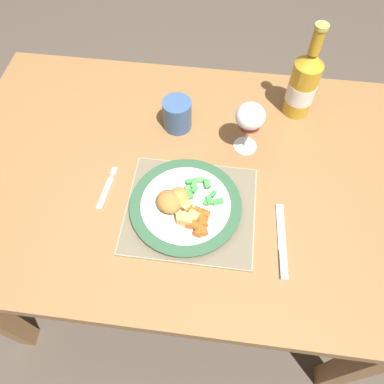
{
  "coord_description": "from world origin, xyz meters",
  "views": [
    {
      "loc": [
        0.1,
        -0.57,
        1.56
      ],
      "look_at": [
        0.04,
        -0.09,
        0.78
      ],
      "focal_mm": 35.0,
      "sensor_mm": 36.0,
      "label": 1
    }
  ],
  "objects_px": {
    "fork": "(106,191)",
    "table_knife": "(282,247)",
    "wine_glass": "(250,118)",
    "dinner_plate": "(186,206)",
    "drinking_cup": "(177,114)",
    "dining_table": "(182,190)",
    "bottle": "(303,84)"
  },
  "relations": [
    {
      "from": "wine_glass",
      "to": "bottle",
      "type": "bearing_deg",
      "value": 48.24
    },
    {
      "from": "dining_table",
      "to": "bottle",
      "type": "bearing_deg",
      "value": 40.5
    },
    {
      "from": "table_knife",
      "to": "fork",
      "type": "bearing_deg",
      "value": 167.36
    },
    {
      "from": "fork",
      "to": "wine_glass",
      "type": "xyz_separation_m",
      "value": [
        0.35,
        0.19,
        0.11
      ]
    },
    {
      "from": "bottle",
      "to": "wine_glass",
      "type": "bearing_deg",
      "value": -131.76
    },
    {
      "from": "dining_table",
      "to": "drinking_cup",
      "type": "relative_size",
      "value": 13.63
    },
    {
      "from": "wine_glass",
      "to": "drinking_cup",
      "type": "height_order",
      "value": "wine_glass"
    },
    {
      "from": "table_knife",
      "to": "bottle",
      "type": "relative_size",
      "value": 0.7
    },
    {
      "from": "dinner_plate",
      "to": "drinking_cup",
      "type": "height_order",
      "value": "drinking_cup"
    },
    {
      "from": "bottle",
      "to": "drinking_cup",
      "type": "distance_m",
      "value": 0.36
    },
    {
      "from": "dinner_plate",
      "to": "wine_glass",
      "type": "bearing_deg",
      "value": 58.16
    },
    {
      "from": "wine_glass",
      "to": "bottle",
      "type": "distance_m",
      "value": 0.21
    },
    {
      "from": "wine_glass",
      "to": "drinking_cup",
      "type": "xyz_separation_m",
      "value": [
        -0.2,
        0.05,
        -0.07
      ]
    },
    {
      "from": "dinner_plate",
      "to": "bottle",
      "type": "relative_size",
      "value": 0.98
    },
    {
      "from": "bottle",
      "to": "drinking_cup",
      "type": "bearing_deg",
      "value": -162.74
    },
    {
      "from": "table_knife",
      "to": "wine_glass",
      "type": "distance_m",
      "value": 0.33
    },
    {
      "from": "drinking_cup",
      "to": "table_knife",
      "type": "bearing_deg",
      "value": -49.15
    },
    {
      "from": "dinner_plate",
      "to": "wine_glass",
      "type": "height_order",
      "value": "wine_glass"
    },
    {
      "from": "fork",
      "to": "drinking_cup",
      "type": "distance_m",
      "value": 0.29
    },
    {
      "from": "dinner_plate",
      "to": "wine_glass",
      "type": "relative_size",
      "value": 1.8
    },
    {
      "from": "dining_table",
      "to": "drinking_cup",
      "type": "xyz_separation_m",
      "value": [
        -0.03,
        0.16,
        0.14
      ]
    },
    {
      "from": "fork",
      "to": "table_knife",
      "type": "relative_size",
      "value": 0.67
    },
    {
      "from": "dining_table",
      "to": "drinking_cup",
      "type": "bearing_deg",
      "value": 101.38
    },
    {
      "from": "wine_glass",
      "to": "bottle",
      "type": "xyz_separation_m",
      "value": [
        0.14,
        0.16,
        -0.01
      ]
    },
    {
      "from": "bottle",
      "to": "fork",
      "type": "bearing_deg",
      "value": -144.28
    },
    {
      "from": "bottle",
      "to": "dining_table",
      "type": "bearing_deg",
      "value": -139.5
    },
    {
      "from": "dinner_plate",
      "to": "bottle",
      "type": "height_order",
      "value": "bottle"
    },
    {
      "from": "dinner_plate",
      "to": "fork",
      "type": "distance_m",
      "value": 0.21
    },
    {
      "from": "fork",
      "to": "table_knife",
      "type": "bearing_deg",
      "value": -12.64
    },
    {
      "from": "dining_table",
      "to": "fork",
      "type": "xyz_separation_m",
      "value": [
        -0.18,
        -0.09,
        0.1
      ]
    },
    {
      "from": "fork",
      "to": "table_knife",
      "type": "distance_m",
      "value": 0.47
    },
    {
      "from": "table_knife",
      "to": "wine_glass",
      "type": "height_order",
      "value": "wine_glass"
    }
  ]
}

